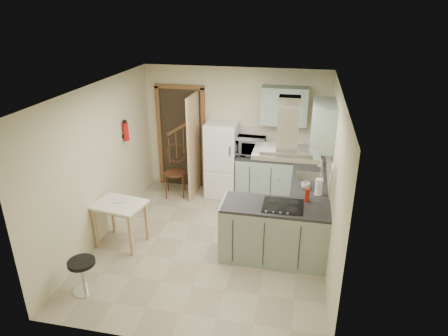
% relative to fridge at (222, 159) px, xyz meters
% --- Properties ---
extents(floor, '(4.20, 4.20, 0.00)m').
position_rel_fridge_xyz_m(floor, '(0.20, -1.80, -0.75)').
color(floor, tan).
rests_on(floor, ground).
extents(ceiling, '(4.20, 4.20, 0.00)m').
position_rel_fridge_xyz_m(ceiling, '(0.20, -1.80, 1.75)').
color(ceiling, silver).
rests_on(ceiling, back_wall).
extents(back_wall, '(3.60, 0.00, 3.60)m').
position_rel_fridge_xyz_m(back_wall, '(0.20, 0.30, 0.50)').
color(back_wall, beige).
rests_on(back_wall, floor).
extents(left_wall, '(0.00, 4.20, 4.20)m').
position_rel_fridge_xyz_m(left_wall, '(-1.60, -1.80, 0.50)').
color(left_wall, beige).
rests_on(left_wall, floor).
extents(right_wall, '(0.00, 4.20, 4.20)m').
position_rel_fridge_xyz_m(right_wall, '(2.00, -1.80, 0.50)').
color(right_wall, beige).
rests_on(right_wall, floor).
extents(doorway, '(1.10, 0.12, 2.10)m').
position_rel_fridge_xyz_m(doorway, '(-0.90, 0.27, 0.30)').
color(doorway, brown).
rests_on(doorway, floor).
extents(fridge, '(0.60, 0.60, 1.50)m').
position_rel_fridge_xyz_m(fridge, '(0.00, 0.00, 0.00)').
color(fridge, white).
rests_on(fridge, floor).
extents(counter_back, '(1.08, 0.60, 0.90)m').
position_rel_fridge_xyz_m(counter_back, '(0.86, 0.00, -0.30)').
color(counter_back, '#9EB2A0').
rests_on(counter_back, floor).
extents(counter_right, '(0.60, 1.95, 0.90)m').
position_rel_fridge_xyz_m(counter_right, '(1.70, -0.68, -0.30)').
color(counter_right, '#9EB2A0').
rests_on(counter_right, floor).
extents(splashback, '(1.68, 0.02, 0.50)m').
position_rel_fridge_xyz_m(splashback, '(1.16, 0.29, 0.40)').
color(splashback, beige).
rests_on(splashback, counter_back).
extents(wall_cabinet_back, '(0.85, 0.35, 0.70)m').
position_rel_fridge_xyz_m(wall_cabinet_back, '(1.15, 0.12, 1.10)').
color(wall_cabinet_back, '#9EB2A0').
rests_on(wall_cabinet_back, back_wall).
extents(wall_cabinet_right, '(0.35, 0.90, 0.70)m').
position_rel_fridge_xyz_m(wall_cabinet_right, '(1.82, -0.95, 1.10)').
color(wall_cabinet_right, '#9EB2A0').
rests_on(wall_cabinet_right, right_wall).
extents(peninsula, '(1.55, 0.65, 0.90)m').
position_rel_fridge_xyz_m(peninsula, '(1.22, -1.98, -0.30)').
color(peninsula, '#9EB2A0').
rests_on(peninsula, floor).
extents(hob, '(0.58, 0.50, 0.01)m').
position_rel_fridge_xyz_m(hob, '(1.32, -1.98, 0.16)').
color(hob, black).
rests_on(hob, peninsula).
extents(extractor_hood, '(0.90, 0.55, 0.10)m').
position_rel_fridge_xyz_m(extractor_hood, '(1.32, -1.98, 0.97)').
color(extractor_hood, silver).
rests_on(extractor_hood, ceiling).
extents(sink, '(0.45, 0.40, 0.01)m').
position_rel_fridge_xyz_m(sink, '(1.70, -0.85, 0.16)').
color(sink, silver).
rests_on(sink, counter_right).
extents(fire_extinguisher, '(0.10, 0.10, 0.32)m').
position_rel_fridge_xyz_m(fire_extinguisher, '(-1.54, -0.90, 0.75)').
color(fire_extinguisher, '#B2140F').
rests_on(fire_extinguisher, left_wall).
extents(drop_leaf_table, '(0.85, 0.70, 0.72)m').
position_rel_fridge_xyz_m(drop_leaf_table, '(-1.20, -2.08, -0.39)').
color(drop_leaf_table, '#D4BD82').
rests_on(drop_leaf_table, floor).
extents(bentwood_chair, '(0.50, 0.50, 0.95)m').
position_rel_fridge_xyz_m(bentwood_chair, '(-0.90, -0.24, -0.27)').
color(bentwood_chair, '#532E1B').
rests_on(bentwood_chair, floor).
extents(stool, '(0.44, 0.44, 0.49)m').
position_rel_fridge_xyz_m(stool, '(-1.20, -3.26, -0.51)').
color(stool, black).
rests_on(stool, floor).
extents(microwave, '(0.61, 0.41, 0.33)m').
position_rel_fridge_xyz_m(microwave, '(0.53, 0.01, 0.32)').
color(microwave, black).
rests_on(microwave, counter_back).
extents(kettle, '(0.18, 0.18, 0.24)m').
position_rel_fridge_xyz_m(kettle, '(1.16, -0.02, 0.27)').
color(kettle, silver).
rests_on(kettle, counter_back).
extents(cereal_box, '(0.09, 0.18, 0.26)m').
position_rel_fridge_xyz_m(cereal_box, '(1.18, 0.08, 0.28)').
color(cereal_box, orange).
rests_on(cereal_box, counter_back).
extents(soap_bottle, '(0.09, 0.10, 0.18)m').
position_rel_fridge_xyz_m(soap_bottle, '(1.87, -0.34, 0.24)').
color(soap_bottle, '#A5A3AF').
rests_on(soap_bottle, counter_right).
extents(paper_towel, '(0.14, 0.14, 0.27)m').
position_rel_fridge_xyz_m(paper_towel, '(1.82, -1.50, 0.28)').
color(paper_towel, white).
rests_on(paper_towel, counter_right).
extents(cup, '(0.18, 0.18, 0.11)m').
position_rel_fridge_xyz_m(cup, '(1.63, -1.34, 0.20)').
color(cup, silver).
rests_on(cup, counter_right).
extents(red_bottle, '(0.09, 0.09, 0.20)m').
position_rel_fridge_xyz_m(red_bottle, '(1.66, -1.76, 0.25)').
color(red_bottle, '#B01F0F').
rests_on(red_bottle, peninsula).
extents(book, '(0.22, 0.26, 0.10)m').
position_rel_fridge_xyz_m(book, '(-1.30, -2.00, 0.02)').
color(book, brown).
rests_on(book, drop_leaf_table).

